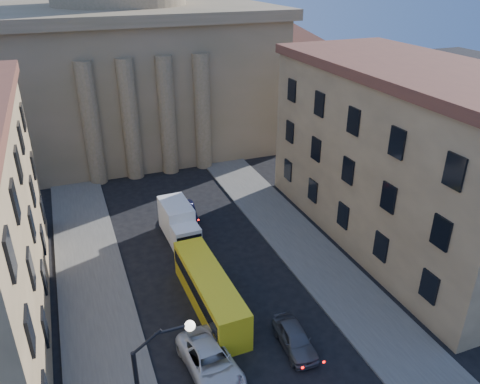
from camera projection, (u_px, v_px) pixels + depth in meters
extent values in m
cube|color=#55534E|center=(103.00, 340.00, 29.54)|extent=(5.00, 60.00, 0.15)
cube|color=#55534E|center=(335.00, 281.00, 35.09)|extent=(5.00, 60.00, 0.15)
cube|color=olive|center=(128.00, 79.00, 60.61)|extent=(34.00, 26.00, 16.00)
cube|color=olive|center=(120.00, 10.00, 56.91)|extent=(35.50, 27.50, 1.20)
cube|color=olive|center=(280.00, 88.00, 66.89)|extent=(13.00, 13.00, 11.00)
cone|color=brown|center=(282.00, 33.00, 63.59)|extent=(26.02, 26.02, 4.00)
cylinder|color=olive|center=(91.00, 125.00, 48.27)|extent=(1.80, 1.80, 13.00)
cylinder|color=olive|center=(130.00, 121.00, 49.57)|extent=(1.80, 1.80, 13.00)
cylinder|color=olive|center=(167.00, 116.00, 50.88)|extent=(1.80, 1.80, 13.00)
cylinder|color=olive|center=(202.00, 113.00, 52.18)|extent=(1.80, 1.80, 13.00)
cube|color=tan|center=(406.00, 161.00, 38.16)|extent=(11.00, 26.00, 14.00)
cube|color=brown|center=(422.00, 70.00, 34.94)|extent=(11.60, 26.60, 0.80)
cylinder|color=black|center=(146.00, 342.00, 18.04)|extent=(1.30, 0.12, 0.96)
cylinder|color=black|center=(171.00, 330.00, 18.23)|extent=(1.30, 0.12, 0.12)
sphere|color=white|center=(190.00, 326.00, 18.50)|extent=(0.44, 0.44, 0.44)
imported|color=silver|center=(211.00, 362.00, 27.00)|extent=(3.08, 5.88, 1.58)
imported|color=#515156|center=(295.00, 338.00, 28.80)|extent=(1.96, 4.35, 1.45)
imported|color=black|center=(187.00, 212.00, 43.60)|extent=(1.72, 4.10, 1.32)
cube|color=yellow|center=(210.00, 291.00, 31.90)|extent=(2.46, 9.77, 2.74)
cube|color=black|center=(209.00, 286.00, 31.70)|extent=(2.50, 9.24, 0.97)
cylinder|color=black|center=(215.00, 340.00, 29.08)|extent=(0.29, 0.89, 0.88)
cylinder|color=black|center=(242.00, 332.00, 29.69)|extent=(0.29, 0.89, 0.88)
cylinder|color=black|center=(183.00, 277.00, 34.93)|extent=(0.29, 0.89, 0.88)
cylinder|color=black|center=(205.00, 271.00, 35.54)|extent=(0.29, 0.89, 0.88)
cube|color=white|center=(186.00, 238.00, 38.57)|extent=(2.25, 2.34, 2.27)
cube|color=black|center=(189.00, 241.00, 37.55)|extent=(2.08, 0.18, 1.04)
cube|color=white|center=(176.00, 218.00, 40.44)|extent=(2.40, 4.04, 2.93)
cylinder|color=black|center=(176.00, 250.00, 38.24)|extent=(0.29, 0.86, 0.85)
cylinder|color=black|center=(198.00, 245.00, 38.91)|extent=(0.29, 0.86, 0.85)
cylinder|color=black|center=(164.00, 228.00, 41.35)|extent=(0.29, 0.86, 0.85)
cylinder|color=black|center=(185.00, 224.00, 42.02)|extent=(0.29, 0.86, 0.85)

